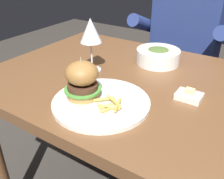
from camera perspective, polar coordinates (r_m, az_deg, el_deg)
name	(u,v)px	position (r m, az deg, el deg)	size (l,w,h in m)	color
dining_table	(148,107)	(0.94, 8.34, -4.00)	(1.22, 0.78, 0.74)	brown
main_plate	(101,102)	(0.76, -2.50, -2.95)	(0.30, 0.30, 0.01)	white
burger_sandwich	(82,80)	(0.76, -6.83, 2.24)	(0.11, 0.11, 0.13)	#B78447
fries_pile	(111,104)	(0.72, -0.27, -3.42)	(0.10, 0.09, 0.02)	#E0B251
wine_glass	(91,32)	(0.94, -4.90, 13.00)	(0.08, 0.08, 0.20)	silver
butter_dish	(189,96)	(0.82, 17.18, -1.37)	(0.08, 0.06, 0.04)	white
soup_bowl	(158,56)	(1.06, 10.45, 7.58)	(0.18, 0.18, 0.07)	white
diner_person	(182,63)	(1.56, 15.73, 5.86)	(0.51, 0.36, 1.18)	#282833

